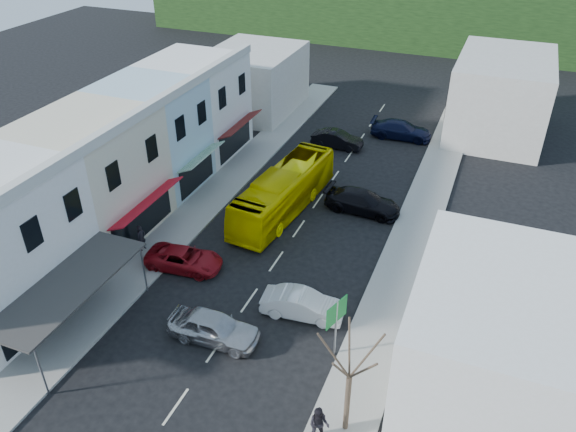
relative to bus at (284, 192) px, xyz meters
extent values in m
plane|color=black|center=(1.84, -9.81, -1.55)|extent=(120.00, 120.00, 0.00)
cube|color=gray|center=(-5.66, 0.19, -1.48)|extent=(3.00, 52.00, 0.15)
cube|color=gray|center=(9.34, 0.19, -1.48)|extent=(3.00, 52.00, 0.15)
cube|color=#591613|center=(-6.56, -15.31, 1.50)|extent=(1.30, 7.65, 0.08)
cube|color=beige|center=(-10.66, -6.81, 2.45)|extent=(7.00, 8.00, 8.00)
cube|color=#A80C1A|center=(-6.56, -6.81, 1.50)|extent=(1.30, 6.80, 0.08)
cube|color=#AAC9D6|center=(-10.66, 0.19, 2.45)|extent=(7.00, 6.00, 8.00)
cube|color=#195926|center=(-6.56, 0.19, 1.50)|extent=(1.30, 5.10, 0.08)
cube|color=silver|center=(-10.66, 6.69, 2.45)|extent=(7.00, 7.00, 8.00)
cube|color=#591613|center=(-6.56, 6.69, 1.50)|extent=(1.30, 5.95, 0.08)
cube|color=silver|center=(15.34, -13.81, 2.45)|extent=(8.00, 9.00, 8.00)
cube|color=#B7B2A8|center=(-10.16, 17.19, 1.45)|extent=(8.00, 10.00, 6.00)
cube|color=#B7B2A8|center=(12.84, 20.19, 1.95)|extent=(8.00, 12.00, 7.00)
imported|color=#E6D100|center=(0.00, 0.00, 0.00)|extent=(3.66, 11.79, 3.10)
imported|color=#AAAAAF|center=(1.46, -13.29, -0.85)|extent=(4.46, 1.94, 1.40)
imported|color=silver|center=(5.10, -9.84, -0.85)|extent=(4.57, 2.27, 1.40)
imported|color=maroon|center=(-3.16, -8.49, -0.85)|extent=(4.78, 2.39, 1.40)
imported|color=black|center=(5.24, 2.00, -0.85)|extent=(4.57, 2.01, 1.40)
imported|color=black|center=(0.32, 11.60, -0.85)|extent=(4.40, 1.81, 1.40)
imported|color=black|center=(5.12, 15.63, -0.85)|extent=(4.58, 2.05, 1.40)
imported|color=black|center=(-6.56, -7.97, -0.55)|extent=(0.52, 0.67, 1.70)
imported|color=black|center=(8.56, -17.11, -0.55)|extent=(0.74, 0.50, 1.70)
camera|label=1|loc=(13.02, -31.84, 19.73)|focal=35.00mm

